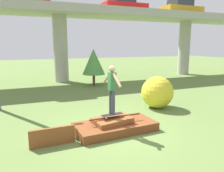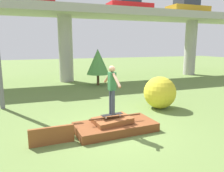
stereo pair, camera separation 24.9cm
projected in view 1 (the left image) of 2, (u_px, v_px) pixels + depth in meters
name	position (u px, v px, depth m)	size (l,w,h in m)	color
ground_plane	(115.00, 131.00, 7.57)	(80.00, 80.00, 0.00)	olive
scrap_pile	(115.00, 126.00, 7.53)	(2.82, 1.48, 0.53)	brown
scrap_plank_loose	(52.00, 137.00, 6.43)	(1.33, 0.13, 0.55)	brown
skateboard	(112.00, 115.00, 7.39)	(0.77, 0.27, 0.09)	black
skater	(112.00, 87.00, 7.21)	(0.24, 1.18, 1.64)	#383D4C
highway_overpass	(59.00, 17.00, 16.72)	(44.00, 3.97, 5.80)	#A8A59E
car_on_overpass_right	(181.00, 9.00, 21.09)	(3.95, 1.86, 1.38)	#B28419
car_on_overpass_far_right	(124.00, 5.00, 18.99)	(3.87, 1.74, 1.27)	red
tree_behind_left	(94.00, 62.00, 15.71)	(1.64, 1.64, 2.64)	#4C3823
bush_yellow_flowering	(157.00, 92.00, 10.22)	(1.49, 1.49, 1.49)	gold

